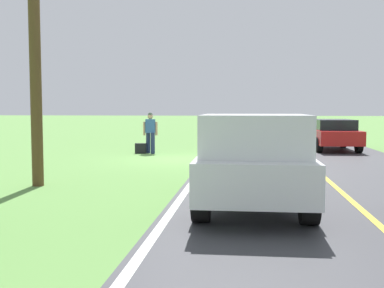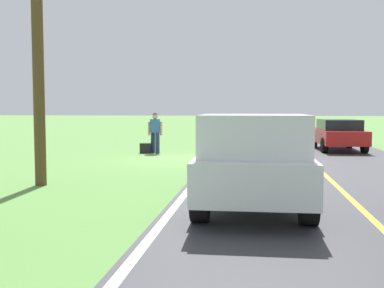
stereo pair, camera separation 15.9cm
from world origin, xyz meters
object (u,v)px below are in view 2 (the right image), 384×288
object	(u,v)px
hitchhiker_walking	(155,130)
pickup_truck_passing	(254,157)
utility_pole_roadside	(37,35)
sedan_near_oncoming	(338,134)
suitcase_carried	(145,148)

from	to	relation	value
hitchhiker_walking	pickup_truck_passing	xyz separation A→B (m)	(-4.18, 10.60, -0.01)
pickup_truck_passing	utility_pole_roadside	xyz separation A→B (m)	(5.29, -1.86, 2.75)
utility_pole_roadside	hitchhiker_walking	bearing A→B (deg)	-97.21
pickup_truck_passing	utility_pole_roadside	world-z (taller)	utility_pole_roadside
sedan_near_oncoming	suitcase_carried	bearing A→B (deg)	17.28
sedan_near_oncoming	hitchhiker_walking	bearing A→B (deg)	17.33
hitchhiker_walking	utility_pole_roadside	xyz separation A→B (m)	(1.10, 8.73, 2.74)
utility_pole_roadside	sedan_near_oncoming	bearing A→B (deg)	-129.06
pickup_truck_passing	utility_pole_roadside	bearing A→B (deg)	-19.42
hitchhiker_walking	sedan_near_oncoming	world-z (taller)	hitchhiker_walking
suitcase_carried	sedan_near_oncoming	distance (m)	8.84
hitchhiker_walking	suitcase_carried	size ratio (longest dim) A/B	3.80
suitcase_carried	hitchhiker_walking	bearing A→B (deg)	100.86
hitchhiker_walking	utility_pole_roadside	size ratio (longest dim) A/B	0.24
suitcase_carried	sedan_near_oncoming	size ratio (longest dim) A/B	0.10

